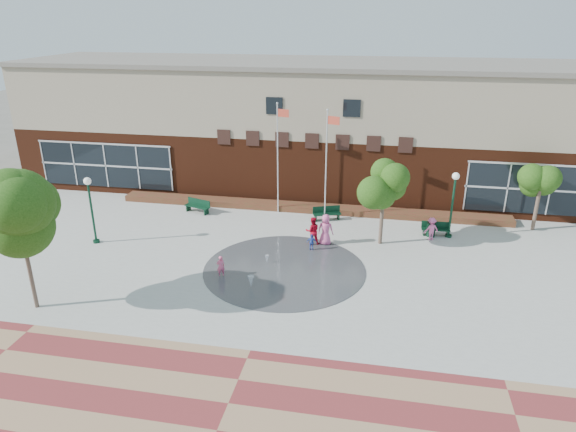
% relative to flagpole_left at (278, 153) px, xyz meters
% --- Properties ---
extents(ground, '(120.00, 120.00, 0.00)m').
position_rel_flagpole_left_xyz_m(ground, '(1.95, -10.95, -4.05)').
color(ground, '#666056').
rests_on(ground, ground).
extents(plaza_concrete, '(46.00, 18.00, 0.01)m').
position_rel_flagpole_left_xyz_m(plaza_concrete, '(1.95, -6.95, -4.05)').
color(plaza_concrete, '#A8A8A0').
rests_on(plaza_concrete, ground).
extents(paver_band, '(46.00, 6.00, 0.01)m').
position_rel_flagpole_left_xyz_m(paver_band, '(1.95, -17.95, -4.05)').
color(paver_band, maroon).
rests_on(paver_band, ground).
extents(splash_pad, '(8.40, 8.40, 0.01)m').
position_rel_flagpole_left_xyz_m(splash_pad, '(1.95, -7.95, -4.05)').
color(splash_pad, '#383A3D').
rests_on(splash_pad, ground).
extents(library_building, '(44.40, 10.40, 9.20)m').
position_rel_flagpole_left_xyz_m(library_building, '(1.95, 6.53, 0.59)').
color(library_building, '#4C1E0E').
rests_on(library_building, ground).
extents(flower_bed, '(26.00, 1.20, 0.40)m').
position_rel_flagpole_left_xyz_m(flower_bed, '(1.95, 0.65, -4.05)').
color(flower_bed, maroon).
rests_on(flower_bed, ground).
extents(flagpole_left, '(0.83, 0.27, 7.28)m').
position_rel_flagpole_left_xyz_m(flagpole_left, '(0.00, 0.00, 0.00)').
color(flagpole_left, silver).
rests_on(flagpole_left, ground).
extents(flagpole_right, '(0.83, 0.36, 7.13)m').
position_rel_flagpole_left_xyz_m(flagpole_right, '(3.22, -0.85, -0.07)').
color(flagpole_right, silver).
rests_on(flagpole_right, ground).
extents(lamp_left, '(0.42, 0.42, 3.95)m').
position_rel_flagpole_left_xyz_m(lamp_left, '(-9.41, -6.69, -1.60)').
color(lamp_left, '#0D331F').
rests_on(lamp_left, ground).
extents(lamp_right, '(0.42, 0.42, 3.99)m').
position_rel_flagpole_left_xyz_m(lamp_right, '(10.72, -2.09, -1.57)').
color(lamp_right, '#0D331F').
rests_on(lamp_right, ground).
extents(bench_left, '(1.86, 1.04, 0.90)m').
position_rel_flagpole_left_xyz_m(bench_left, '(-5.30, -1.03, -3.76)').
color(bench_left, '#0D331F').
rests_on(bench_left, ground).
extents(bench_mid, '(1.84, 1.10, 0.90)m').
position_rel_flagpole_left_xyz_m(bench_mid, '(3.32, -0.77, -3.76)').
color(bench_mid, '#0D331F').
rests_on(bench_mid, ground).
extents(bench_right, '(1.68, 0.53, 0.83)m').
position_rel_flagpole_left_xyz_m(bench_right, '(9.97, -2.00, -3.78)').
color(bench_right, '#0D331F').
rests_on(bench_right, ground).
extents(trash_can, '(0.55, 0.55, 0.91)m').
position_rel_flagpole_left_xyz_m(trash_can, '(9.68, -2.16, -3.59)').
color(trash_can, '#0D331F').
rests_on(trash_can, ground).
extents(tree_big_left, '(4.16, 4.16, 6.66)m').
position_rel_flagpole_left_xyz_m(tree_big_left, '(-8.36, -13.61, 0.71)').
color(tree_big_left, '#4E3B30').
rests_on(tree_big_left, ground).
extents(tree_mid, '(3.00, 3.00, 5.06)m').
position_rel_flagpole_left_xyz_m(tree_mid, '(6.75, -3.77, -0.37)').
color(tree_mid, '#4E3B30').
rests_on(tree_mid, ground).
extents(tree_small_right, '(2.42, 2.42, 4.13)m').
position_rel_flagpole_left_xyz_m(tree_small_right, '(15.91, 0.01, -1.04)').
color(tree_small_right, '#4E3B30').
rests_on(tree_small_right, ground).
extents(water_jet_a, '(0.31, 0.31, 0.60)m').
position_rel_flagpole_left_xyz_m(water_jet_a, '(0.72, -10.11, -4.05)').
color(water_jet_a, white).
rests_on(water_jet_a, ground).
extents(water_jet_b, '(0.20, 0.20, 0.44)m').
position_rel_flagpole_left_xyz_m(water_jet_b, '(0.90, -7.43, -4.05)').
color(water_jet_b, white).
rests_on(water_jet_b, ground).
extents(child_splash, '(0.49, 0.44, 1.13)m').
position_rel_flagpole_left_xyz_m(child_splash, '(-1.06, -9.25, -3.49)').
color(child_splash, '#EE5884').
rests_on(child_splash, ground).
extents(adult_red, '(0.95, 0.82, 1.67)m').
position_rel_flagpole_left_xyz_m(adult_red, '(2.93, -4.59, -3.22)').
color(adult_red, '#B90A21').
rests_on(adult_red, ground).
extents(adult_pink, '(0.95, 0.67, 1.82)m').
position_rel_flagpole_left_xyz_m(adult_pink, '(3.65, -4.44, -3.14)').
color(adult_pink, pink).
rests_on(adult_pink, ground).
extents(child_blue, '(0.57, 0.24, 0.98)m').
position_rel_flagpole_left_xyz_m(child_blue, '(3.00, -5.40, -3.56)').
color(child_blue, blue).
rests_on(child_blue, ground).
extents(person_bench, '(1.03, 0.83, 1.39)m').
position_rel_flagpole_left_xyz_m(person_bench, '(9.64, -2.70, -3.35)').
color(person_bench, pink).
rests_on(person_bench, ground).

